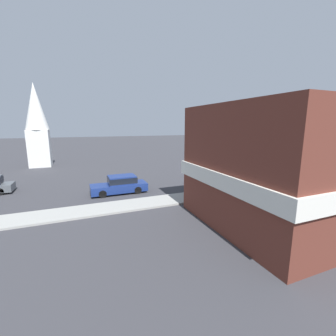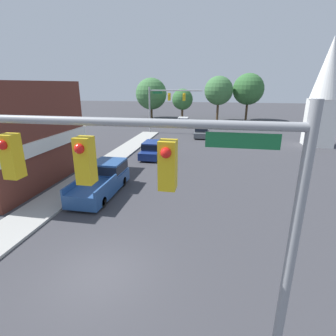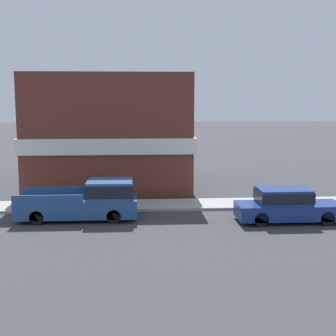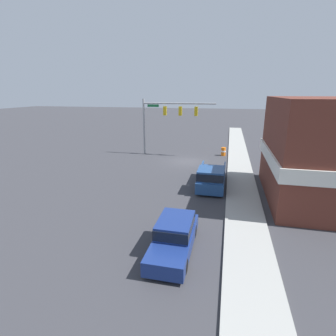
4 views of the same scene
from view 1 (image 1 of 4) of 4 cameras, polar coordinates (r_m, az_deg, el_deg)
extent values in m
plane|color=#38383D|center=(30.40, 20.54, -1.26)|extent=(200.00, 200.00, 0.00)
cube|color=#9E9E99|center=(26.60, 28.85, -3.45)|extent=(2.40, 60.00, 0.14)
cylinder|color=gray|center=(35.94, 17.71, 6.15)|extent=(0.22, 0.22, 6.75)
cylinder|color=gray|center=(32.65, 22.90, 10.44)|extent=(8.60, 0.18, 0.18)
cube|color=gold|center=(33.85, 20.80, 9.11)|extent=(0.36, 0.36, 1.05)
sphere|color=red|center=(33.98, 21.09, 9.62)|extent=(0.22, 0.22, 0.22)
cube|color=gold|center=(32.52, 23.03, 8.90)|extent=(0.36, 0.36, 1.05)
sphere|color=red|center=(32.65, 23.33, 9.44)|extent=(0.22, 0.22, 0.22)
cube|color=gold|center=(31.23, 25.45, 8.67)|extent=(0.36, 0.36, 1.05)
sphere|color=red|center=(31.37, 25.75, 9.23)|extent=(0.22, 0.22, 0.22)
cube|color=#196B38|center=(34.93, 19.23, 10.19)|extent=(1.40, 0.04, 0.30)
cylinder|color=black|center=(19.77, -16.27, -6.35)|extent=(0.22, 0.66, 0.66)
cylinder|color=black|center=(21.26, -16.72, -5.16)|extent=(0.22, 0.66, 0.66)
cylinder|color=black|center=(20.26, -7.67, -5.58)|extent=(0.22, 0.66, 0.66)
cylinder|color=black|center=(21.72, -8.71, -4.48)|extent=(0.22, 0.66, 0.66)
cube|color=navy|center=(20.64, -12.33, -4.85)|extent=(1.78, 4.90, 0.69)
cube|color=navy|center=(20.51, -11.60, -2.90)|extent=(1.64, 2.35, 0.71)
cube|color=black|center=(20.51, -11.60, -2.90)|extent=(1.65, 2.44, 0.50)
cylinder|color=black|center=(24.51, -36.91, -4.81)|extent=(0.22, 0.66, 0.66)
cylinder|color=black|center=(25.99, -36.06, -3.93)|extent=(0.22, 0.66, 0.66)
cylinder|color=black|center=(21.70, 10.54, -4.55)|extent=(0.22, 0.66, 0.66)
cylinder|color=black|center=(23.24, 8.05, -3.43)|extent=(0.22, 0.66, 0.66)
cylinder|color=black|center=(23.73, 17.69, -3.55)|extent=(0.22, 0.66, 0.66)
cylinder|color=black|center=(25.15, 14.97, -2.60)|extent=(0.22, 0.66, 0.66)
cube|color=navy|center=(23.34, 12.95, -2.85)|extent=(2.09, 5.64, 0.85)
cube|color=navy|center=(22.31, 9.78, -1.14)|extent=(1.99, 2.14, 0.83)
cube|color=black|center=(22.31, 9.78, -1.14)|extent=(2.01, 2.23, 0.58)
cube|color=navy|center=(23.17, 16.89, -1.62)|extent=(0.12, 3.20, 0.35)
cube|color=navy|center=(24.69, 14.03, -0.72)|extent=(0.12, 3.20, 0.35)
cylinder|color=orange|center=(30.64, 30.98, -1.07)|extent=(0.55, 0.55, 1.02)
cylinder|color=white|center=(30.63, 30.99, -0.98)|extent=(0.56, 0.56, 0.18)
cube|color=brown|center=(15.71, 28.20, 0.63)|extent=(9.03, 9.83, 7.19)
cube|color=silver|center=(15.81, 28.02, -1.31)|extent=(9.33, 10.13, 0.90)
cube|color=white|center=(37.88, -29.81, 4.37)|extent=(2.82, 2.82, 5.34)
cone|color=white|center=(37.82, -30.69, 13.32)|extent=(3.10, 3.10, 6.53)
camera|label=2|loc=(38.16, 25.69, 11.30)|focal=28.00mm
camera|label=3|loc=(41.81, -8.05, 10.31)|focal=50.00mm
camera|label=4|loc=(19.09, -47.52, 11.94)|focal=28.00mm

